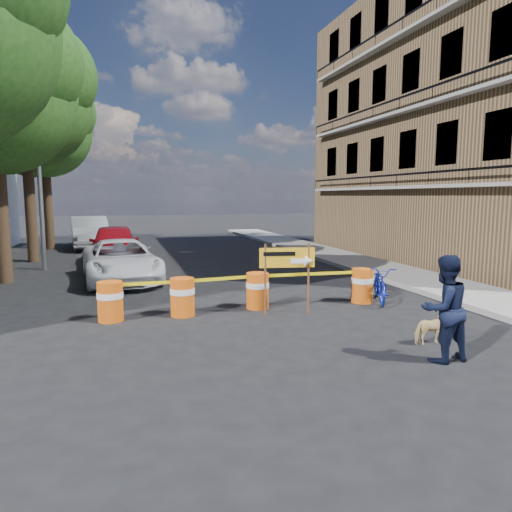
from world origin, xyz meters
TOP-DOWN VIEW (x-y plane):
  - ground at (0.00, 0.00)m, footprint 120.00×120.00m
  - sidewalk_east at (6.20, 6.00)m, footprint 2.40×40.00m
  - apartment_building at (12.00, 8.00)m, footprint 8.00×16.00m
  - tree_mid_b at (-6.73, 12.00)m, footprint 5.67×5.40m
  - tree_far at (-6.74, 17.00)m, footprint 5.04×4.80m
  - streetlamp at (-5.93, 9.50)m, footprint 1.25×0.18m
  - barrel_far_left at (-3.44, 1.22)m, footprint 0.58×0.58m
  - barrel_mid_left at (-1.82, 1.22)m, footprint 0.58×0.58m
  - barrel_mid_right at (0.07, 1.42)m, footprint 0.58×0.58m
  - barrel_far_right at (2.91, 1.25)m, footprint 0.58×0.58m
  - detour_sign at (0.73, 0.63)m, footprint 1.30×0.37m
  - pedestrian at (2.04, -3.00)m, footprint 0.93×0.75m
  - bicycle at (3.42, 1.20)m, footprint 0.99×1.15m
  - dog at (2.45, -2.21)m, footprint 0.76×0.43m
  - suv_white at (-3.19, 6.24)m, footprint 2.75×5.12m
  - sedan_red at (-3.44, 10.56)m, footprint 2.00×4.81m
  - sedan_silver at (-4.80, 16.92)m, footprint 2.44×5.37m

SIDE VIEW (x-z plane):
  - ground at x=0.00m, z-range 0.00..0.00m
  - sidewalk_east at x=6.20m, z-range 0.00..0.15m
  - dog at x=2.45m, z-range 0.00..0.60m
  - barrel_far_left at x=-3.44m, z-range 0.02..0.92m
  - barrel_mid_left at x=-1.82m, z-range 0.02..0.92m
  - barrel_mid_right at x=0.07m, z-range 0.02..0.92m
  - barrel_far_right at x=2.91m, z-range 0.02..0.92m
  - suv_white at x=-3.19m, z-range 0.00..1.37m
  - sedan_red at x=-3.44m, z-range 0.00..1.63m
  - sedan_silver at x=-4.80m, z-range 0.00..1.71m
  - pedestrian at x=2.04m, z-range 0.00..1.83m
  - bicycle at x=3.42m, z-range 0.00..1.85m
  - detour_sign at x=0.73m, z-range 0.38..2.08m
  - streetlamp at x=-5.93m, z-range 0.38..8.38m
  - apartment_building at x=12.00m, z-range 0.00..12.00m
  - tree_far at x=-6.74m, z-range 1.80..10.64m
  - tree_mid_b at x=-6.73m, z-range 1.90..11.53m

